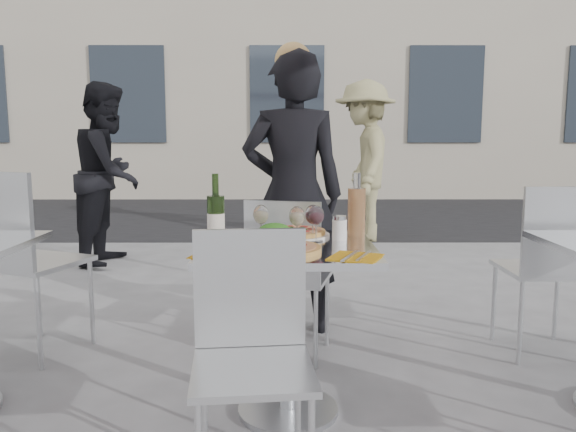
{
  "coord_description": "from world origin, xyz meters",
  "views": [
    {
      "loc": [
        -0.01,
        -2.32,
        1.2
      ],
      "look_at": [
        0.0,
        0.15,
        0.85
      ],
      "focal_mm": 35.0,
      "sensor_mm": 36.0,
      "label": 1
    }
  ],
  "objects_px": {
    "wine_bottle": "(216,216)",
    "wineglass_white_a": "(261,216)",
    "carafe": "(357,211)",
    "napkin_left": "(218,255)",
    "chair_near": "(252,337)",
    "woman_diner": "(293,194)",
    "napkin_right": "(356,257)",
    "sugar_shaker": "(339,228)",
    "pizza_far": "(294,233)",
    "main_table": "(288,293)",
    "wineglass_red_a": "(316,217)",
    "side_chair_rfar": "(552,257)",
    "pedestrian_b": "(364,161)",
    "pedestrian_a": "(109,174)",
    "salad_plate": "(275,235)",
    "side_chair_lfar": "(19,249)",
    "chair_far": "(287,266)",
    "pizza_near": "(280,248)",
    "wineglass_white_b": "(297,217)",
    "wineglass_red_b": "(313,216)"
  },
  "relations": [
    {
      "from": "wine_bottle",
      "to": "wineglass_white_a",
      "type": "distance_m",
      "value": 0.19
    },
    {
      "from": "carafe",
      "to": "napkin_left",
      "type": "relative_size",
      "value": 1.32
    },
    {
      "from": "chair_near",
      "to": "wineglass_white_a",
      "type": "distance_m",
      "value": 0.67
    },
    {
      "from": "woman_diner",
      "to": "napkin_right",
      "type": "bearing_deg",
      "value": 98.38
    },
    {
      "from": "sugar_shaker",
      "to": "napkin_left",
      "type": "relative_size",
      "value": 0.49
    },
    {
      "from": "pizza_far",
      "to": "chair_near",
      "type": "bearing_deg",
      "value": -102.99
    },
    {
      "from": "pizza_far",
      "to": "napkin_left",
      "type": "relative_size",
      "value": 1.46
    },
    {
      "from": "woman_diner",
      "to": "wineglass_white_a",
      "type": "height_order",
      "value": "woman_diner"
    },
    {
      "from": "main_table",
      "to": "wineglass_red_a",
      "type": "distance_m",
      "value": 0.35
    },
    {
      "from": "side_chair_rfar",
      "to": "pedestrian_b",
      "type": "xyz_separation_m",
      "value": [
        -0.51,
        3.59,
        0.36
      ]
    },
    {
      "from": "side_chair_rfar",
      "to": "woman_diner",
      "type": "height_order",
      "value": "woman_diner"
    },
    {
      "from": "pedestrian_a",
      "to": "wine_bottle",
      "type": "distance_m",
      "value": 3.26
    },
    {
      "from": "woman_diner",
      "to": "salad_plate",
      "type": "distance_m",
      "value": 1.06
    },
    {
      "from": "salad_plate",
      "to": "napkin_left",
      "type": "xyz_separation_m",
      "value": [
        -0.21,
        -0.25,
        -0.03
      ]
    },
    {
      "from": "side_chair_lfar",
      "to": "wineglass_white_a",
      "type": "xyz_separation_m",
      "value": [
        1.32,
        -0.52,
        0.25
      ]
    },
    {
      "from": "chair_near",
      "to": "side_chair_lfar",
      "type": "distance_m",
      "value": 1.71
    },
    {
      "from": "woman_diner",
      "to": "wine_bottle",
      "type": "xyz_separation_m",
      "value": [
        -0.34,
        -1.02,
        0.01
      ]
    },
    {
      "from": "chair_far",
      "to": "pizza_near",
      "type": "height_order",
      "value": "chair_far"
    },
    {
      "from": "pedestrian_b",
      "to": "napkin_left",
      "type": "bearing_deg",
      "value": -13.48
    },
    {
      "from": "pizza_far",
      "to": "napkin_right",
      "type": "distance_m",
      "value": 0.51
    },
    {
      "from": "pedestrian_a",
      "to": "pizza_near",
      "type": "relative_size",
      "value": 5.17
    },
    {
      "from": "carafe",
      "to": "napkin_left",
      "type": "xyz_separation_m",
      "value": [
        -0.58,
        -0.41,
        -0.11
      ]
    },
    {
      "from": "napkin_left",
      "to": "wineglass_red_a",
      "type": "bearing_deg",
      "value": 51.05
    },
    {
      "from": "side_chair_rfar",
      "to": "wineglass_white_b",
      "type": "distance_m",
      "value": 1.51
    },
    {
      "from": "chair_near",
      "to": "pizza_near",
      "type": "distance_m",
      "value": 0.43
    },
    {
      "from": "chair_near",
      "to": "wineglass_red_a",
      "type": "relative_size",
      "value": 5.57
    },
    {
      "from": "salad_plate",
      "to": "sugar_shaker",
      "type": "height_order",
      "value": "sugar_shaker"
    },
    {
      "from": "main_table",
      "to": "pedestrian_b",
      "type": "relative_size",
      "value": 0.41
    },
    {
      "from": "main_table",
      "to": "pizza_near",
      "type": "bearing_deg",
      "value": -103.39
    },
    {
      "from": "pedestrian_a",
      "to": "wineglass_white_a",
      "type": "xyz_separation_m",
      "value": [
        1.58,
        -2.91,
        0.01
      ]
    },
    {
      "from": "woman_diner",
      "to": "pizza_near",
      "type": "height_order",
      "value": "woman_diner"
    },
    {
      "from": "woman_diner",
      "to": "wineglass_white_a",
      "type": "distance_m",
      "value": 1.0
    },
    {
      "from": "salad_plate",
      "to": "wineglass_red_b",
      "type": "bearing_deg",
      "value": 20.32
    },
    {
      "from": "side_chair_rfar",
      "to": "wineglass_white_a",
      "type": "bearing_deg",
      "value": 17.63
    },
    {
      "from": "pedestrian_b",
      "to": "pizza_near",
      "type": "height_order",
      "value": "pedestrian_b"
    },
    {
      "from": "woman_diner",
      "to": "carafe",
      "type": "bearing_deg",
      "value": 106.24
    },
    {
      "from": "side_chair_rfar",
      "to": "pizza_near",
      "type": "bearing_deg",
      "value": 26.48
    },
    {
      "from": "salad_plate",
      "to": "sugar_shaker",
      "type": "xyz_separation_m",
      "value": [
        0.28,
        0.07,
        0.02
      ]
    },
    {
      "from": "wineglass_white_a",
      "to": "woman_diner",
      "type": "bearing_deg",
      "value": 81.24
    },
    {
      "from": "wine_bottle",
      "to": "pizza_far",
      "type": "bearing_deg",
      "value": 21.88
    },
    {
      "from": "pedestrian_a",
      "to": "pedestrian_b",
      "type": "distance_m",
      "value": 2.85
    },
    {
      "from": "pedestrian_b",
      "to": "wine_bottle",
      "type": "height_order",
      "value": "pedestrian_b"
    },
    {
      "from": "wineglass_white_a",
      "to": "wineglass_red_a",
      "type": "xyz_separation_m",
      "value": [
        0.24,
        -0.03,
        0.0
      ]
    },
    {
      "from": "wineglass_white_b",
      "to": "napkin_left",
      "type": "distance_m",
      "value": 0.42
    },
    {
      "from": "pedestrian_b",
      "to": "sugar_shaker",
      "type": "relative_size",
      "value": 17.26
    },
    {
      "from": "side_chair_rfar",
      "to": "napkin_right",
      "type": "distance_m",
      "value": 1.45
    },
    {
      "from": "wineglass_white_a",
      "to": "napkin_left",
      "type": "height_order",
      "value": "wineglass_white_a"
    },
    {
      "from": "chair_near",
      "to": "pedestrian_a",
      "type": "height_order",
      "value": "pedestrian_a"
    },
    {
      "from": "woman_diner",
      "to": "salad_plate",
      "type": "relative_size",
      "value": 7.75
    },
    {
      "from": "chair_near",
      "to": "woman_diner",
      "type": "xyz_separation_m",
      "value": [
        0.16,
        1.56,
        0.33
      ]
    }
  ]
}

